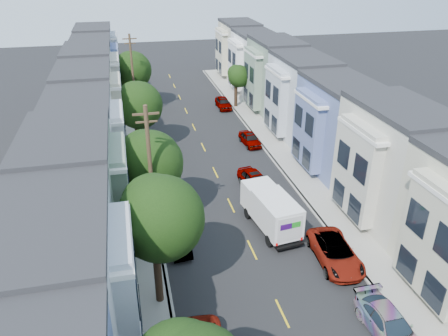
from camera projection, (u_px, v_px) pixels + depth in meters
The scene contains 24 objects.
ground at pixel (252, 250), 29.79m from camera, with size 160.00×160.00×0.00m, color black.
road_slab at pixel (209, 159), 42.88m from camera, with size 12.00×70.00×0.02m, color black.
curb_left at pixel (147, 165), 41.63m from camera, with size 0.30×70.00×0.15m, color gray.
curb_right at pixel (268, 153), 44.08m from camera, with size 0.30×70.00×0.15m, color gray.
sidewalk_left at pixel (133, 166), 41.36m from camera, with size 2.60×70.00×0.15m, color gray.
sidewalk_right at pixel (280, 152), 44.35m from camera, with size 2.60×70.00×0.15m, color gray.
centerline at pixel (209, 159), 42.89m from camera, with size 0.12×70.00×0.01m, color gold.
townhouse_row_left at pixel (92, 171), 40.62m from camera, with size 5.00×70.00×8.50m, color slate.
townhouse_row_right at pixel (314, 149), 45.15m from camera, with size 5.00×70.00×8.50m, color slate.
tree_b at pixel (159, 219), 22.98m from camera, with size 4.70×4.70×8.01m.
tree_c at pixel (148, 164), 30.22m from camera, with size 4.70×4.70×7.47m.
tree_d at pixel (138, 105), 42.71m from camera, with size 4.70×4.70×7.17m.
tree_e at pixel (132, 70), 54.16m from camera, with size 4.70×4.70×7.48m.
tree_far_r at pixel (238, 77), 55.66m from camera, with size 2.84×2.84×5.49m.
utility_pole_near at pixel (151, 180), 27.97m from camera, with size 1.60×0.26×10.00m.
utility_pole_far at pixel (133, 78), 50.67m from camera, with size 1.60×0.26×10.00m.
fedex_truck at pixel (271, 209), 31.48m from camera, with size 2.29×5.95×2.86m.
lead_sedan at pixel (255, 181), 37.26m from camera, with size 1.78×4.64×1.50m, color black.
parked_left_c at pixel (178, 241), 29.71m from camera, with size 1.29×3.65×1.22m, color gray.
parked_left_d at pixel (160, 163), 40.55m from camera, with size 1.92×4.57×1.37m, color #58040B.
parked_right_a at pixel (389, 326), 22.83m from camera, with size 1.97×4.70×1.41m, color #44494D.
parked_right_b at pixel (335, 253), 28.35m from camera, with size 2.44×5.28×1.47m, color silver.
parked_right_c at pixel (250, 139), 45.83m from camera, with size 1.53×3.99×1.29m, color black.
parked_right_d at pixel (223, 103), 56.67m from camera, with size 1.64×4.29×1.39m, color black.
Camera 1 is at (-7.36, -23.15, 18.23)m, focal length 35.00 mm.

